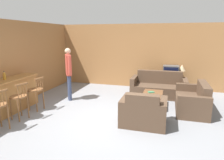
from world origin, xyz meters
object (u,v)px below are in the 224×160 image
(couch_far, at_px, (159,88))
(loveseat_right, at_px, (193,101))
(bar_chair_far, at_px, (36,92))
(tv_unit, at_px, (170,85))
(book_on_table, at_px, (151,92))
(bar_chair_mid, at_px, (19,99))
(coffee_table, at_px, (153,95))
(bottle, at_px, (4,76))
(table_lamp, at_px, (182,68))
(armchair_near, at_px, (143,113))
(person_by_window, at_px, (69,71))
(tv, at_px, (171,72))

(couch_far, bearing_deg, loveseat_right, -50.60)
(bar_chair_far, bearing_deg, couch_far, 35.60)
(couch_far, distance_m, tv_unit, 0.88)
(loveseat_right, height_order, book_on_table, loveseat_right)
(bar_chair_mid, bearing_deg, coffee_table, 29.96)
(loveseat_right, height_order, tv_unit, loveseat_right)
(bottle, bearing_deg, bar_chair_far, 31.76)
(couch_far, height_order, book_on_table, couch_far)
(bar_chair_far, bearing_deg, loveseat_right, 14.59)
(book_on_table, distance_m, table_lamp, 2.20)
(bar_chair_far, distance_m, table_lamp, 5.24)
(bar_chair_mid, xyz_separation_m, tv_unit, (3.75, 3.87, -0.29))
(loveseat_right, bearing_deg, bar_chair_mid, -157.39)
(tv_unit, xyz_separation_m, table_lamp, (0.40, 0.00, 0.67))
(armchair_near, bearing_deg, person_by_window, 154.59)
(bar_chair_far, bearing_deg, table_lamp, 37.56)
(bottle, bearing_deg, tv, 39.18)
(armchair_near, distance_m, bottle, 3.87)
(bar_chair_far, xyz_separation_m, tv_unit, (3.75, 3.19, -0.29))
(armchair_near, relative_size, table_lamp, 1.96)
(armchair_near, distance_m, tv_unit, 3.39)
(loveseat_right, height_order, bottle, bottle)
(bar_chair_far, xyz_separation_m, bottle, (-0.65, -0.41, 0.52))
(armchair_near, height_order, bottle, bottle)
(table_lamp, bearing_deg, tv_unit, 180.00)
(couch_far, bearing_deg, bar_chair_mid, -137.37)
(person_by_window, bearing_deg, book_on_table, 3.33)
(couch_far, height_order, bottle, bottle)
(bar_chair_far, distance_m, person_by_window, 1.30)
(bar_chair_far, xyz_separation_m, tv, (3.75, 3.18, 0.22))
(bottle, distance_m, person_by_window, 1.90)
(bar_chair_mid, height_order, bottle, bottle)
(armchair_near, xyz_separation_m, coffee_table, (0.11, 1.33, 0.06))
(armchair_near, distance_m, coffee_table, 1.34)
(person_by_window, bearing_deg, table_lamp, 29.57)
(bar_chair_far, height_order, tv_unit, bar_chair_far)
(tv_unit, relative_size, bottle, 4.66)
(bar_chair_far, xyz_separation_m, coffee_table, (3.24, 1.18, -0.18))
(armchair_near, xyz_separation_m, person_by_window, (-2.65, 1.26, 0.70))
(person_by_window, bearing_deg, coffee_table, 1.51)
(couch_far, bearing_deg, tv, 63.19)
(bar_chair_far, xyz_separation_m, loveseat_right, (4.39, 1.14, -0.24))
(loveseat_right, bearing_deg, table_lamp, 96.80)
(coffee_table, height_order, table_lamp, table_lamp)
(armchair_near, bearing_deg, table_lamp, 73.12)
(bar_chair_far, distance_m, couch_far, 4.13)
(loveseat_right, relative_size, tv, 2.58)
(tv_unit, bearing_deg, coffee_table, -104.21)
(bar_chair_far, height_order, armchair_near, bar_chair_far)
(book_on_table, xyz_separation_m, table_lamp, (0.96, 1.92, 0.49))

